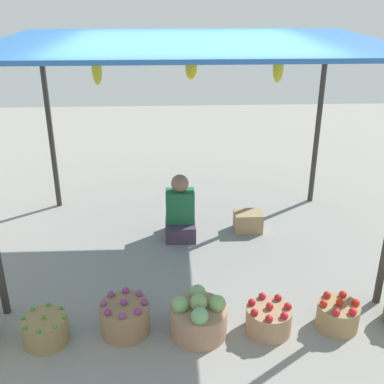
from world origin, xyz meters
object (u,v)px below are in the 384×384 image
at_px(basket_purple_onions, 125,317).
at_px(wooden_crate_near_vendor, 248,221).
at_px(basket_cabbages, 199,317).
at_px(basket_red_apples, 269,319).
at_px(vendor_person, 180,213).
at_px(basket_red_tomatoes, 338,315).
at_px(basket_green_chilies, 45,329).

bearing_deg(basket_purple_onions, wooden_crate_near_vendor, 53.05).
xyz_separation_m(basket_cabbages, basket_red_apples, (0.62, 0.01, -0.04)).
relative_size(vendor_person, basket_purple_onions, 1.81).
bearing_deg(basket_purple_onions, basket_cabbages, -4.90).
distance_m(basket_purple_onions, basket_red_tomatoes, 1.89).
xyz_separation_m(basket_green_chilies, basket_cabbages, (1.31, 0.04, 0.05)).
bearing_deg(basket_red_tomatoes, basket_green_chilies, -178.50).
bearing_deg(vendor_person, basket_cabbages, -86.30).
xyz_separation_m(vendor_person, wooden_crate_near_vendor, (0.84, 0.08, -0.18)).
bearing_deg(basket_purple_onions, basket_green_chilies, -172.12).
height_order(basket_green_chilies, wooden_crate_near_vendor, basket_green_chilies).
bearing_deg(basket_red_apples, basket_cabbages, -179.52).
xyz_separation_m(vendor_person, basket_cabbages, (0.12, -1.79, -0.13)).
bearing_deg(vendor_person, basket_red_apples, -67.65).
xyz_separation_m(basket_purple_onions, wooden_crate_near_vendor, (1.37, 1.82, -0.03)).
distance_m(basket_purple_onions, wooden_crate_near_vendor, 2.28).
bearing_deg(basket_red_apples, basket_red_tomatoes, 2.19).
relative_size(basket_cabbages, basket_red_tomatoes, 1.35).
relative_size(basket_green_chilies, basket_red_apples, 0.96).
height_order(basket_cabbages, wooden_crate_near_vendor, basket_cabbages).
bearing_deg(basket_green_chilies, basket_purple_onions, 7.88).
relative_size(basket_red_tomatoes, wooden_crate_near_vendor, 1.09).
bearing_deg(basket_purple_onions, basket_red_apples, -2.26).
xyz_separation_m(vendor_person, basket_green_chilies, (-1.20, -1.83, -0.18)).
height_order(basket_purple_onions, basket_red_apples, basket_purple_onions).
xyz_separation_m(basket_green_chilies, basket_purple_onions, (0.67, 0.09, 0.03)).
bearing_deg(basket_red_tomatoes, wooden_crate_near_vendor, 105.66).
height_order(basket_green_chilies, basket_red_apples, basket_red_apples).
bearing_deg(basket_red_tomatoes, vendor_person, 127.63).
relative_size(basket_cabbages, basket_red_apples, 1.24).
distance_m(basket_purple_onions, basket_red_apples, 1.26).
relative_size(basket_green_chilies, wooden_crate_near_vendor, 1.14).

